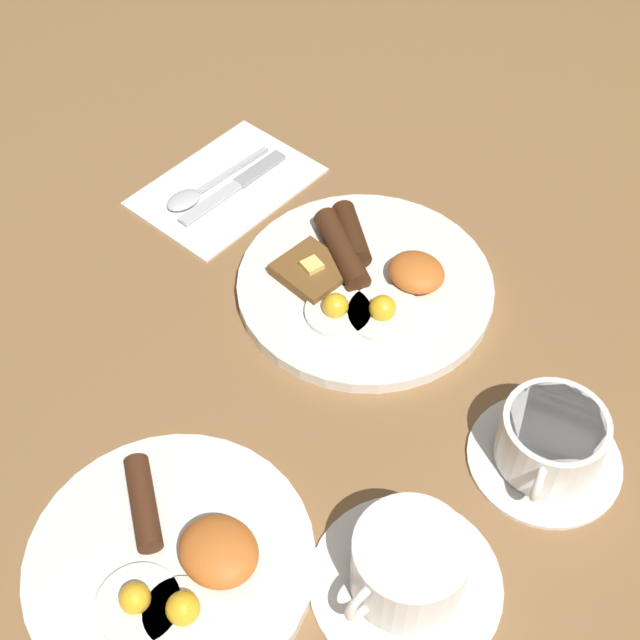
{
  "coord_description": "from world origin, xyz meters",
  "views": [
    {
      "loc": [
        -0.4,
        0.53,
        0.74
      ],
      "look_at": [
        -0.0,
        0.08,
        0.03
      ],
      "focal_mm": 50.0,
      "sensor_mm": 36.0,
      "label": 1
    }
  ],
  "objects_px": {
    "breakfast_plate_near": "(364,282)",
    "teacup_far": "(408,569)",
    "teacup_near": "(550,443)",
    "knife": "(239,183)",
    "breakfast_plate_far": "(174,561)",
    "spoon": "(195,193)"
  },
  "relations": [
    {
      "from": "breakfast_plate_near",
      "to": "spoon",
      "type": "height_order",
      "value": "breakfast_plate_near"
    },
    {
      "from": "breakfast_plate_far",
      "to": "spoon",
      "type": "xyz_separation_m",
      "value": [
        0.33,
        -0.34,
        -0.0
      ]
    },
    {
      "from": "knife",
      "to": "breakfast_plate_far",
      "type": "bearing_deg",
      "value": 39.09
    },
    {
      "from": "breakfast_plate_far",
      "to": "teacup_near",
      "type": "xyz_separation_m",
      "value": [
        -0.19,
        -0.31,
        0.02
      ]
    },
    {
      "from": "teacup_far",
      "to": "knife",
      "type": "height_order",
      "value": "teacup_far"
    },
    {
      "from": "breakfast_plate_near",
      "to": "teacup_far",
      "type": "height_order",
      "value": "teacup_far"
    },
    {
      "from": "breakfast_plate_near",
      "to": "teacup_near",
      "type": "distance_m",
      "value": 0.28
    },
    {
      "from": "knife",
      "to": "spoon",
      "type": "height_order",
      "value": "spoon"
    },
    {
      "from": "knife",
      "to": "spoon",
      "type": "distance_m",
      "value": 0.06
    },
    {
      "from": "breakfast_plate_near",
      "to": "teacup_near",
      "type": "xyz_separation_m",
      "value": [
        -0.27,
        0.06,
        0.02
      ]
    },
    {
      "from": "breakfast_plate_far",
      "to": "teacup_far",
      "type": "bearing_deg",
      "value": -143.5
    },
    {
      "from": "teacup_far",
      "to": "breakfast_plate_far",
      "type": "bearing_deg",
      "value": 36.5
    },
    {
      "from": "teacup_far",
      "to": "breakfast_plate_near",
      "type": "bearing_deg",
      "value": -44.77
    },
    {
      "from": "breakfast_plate_near",
      "to": "teacup_far",
      "type": "bearing_deg",
      "value": 135.23
    },
    {
      "from": "teacup_far",
      "to": "knife",
      "type": "xyz_separation_m",
      "value": [
        0.47,
        -0.27,
        -0.03
      ]
    },
    {
      "from": "knife",
      "to": "spoon",
      "type": "bearing_deg",
      "value": -26.7
    },
    {
      "from": "breakfast_plate_far",
      "to": "knife",
      "type": "height_order",
      "value": "breakfast_plate_far"
    },
    {
      "from": "teacup_near",
      "to": "teacup_far",
      "type": "distance_m",
      "value": 0.19
    },
    {
      "from": "teacup_far",
      "to": "knife",
      "type": "relative_size",
      "value": 1.0
    },
    {
      "from": "teacup_far",
      "to": "knife",
      "type": "bearing_deg",
      "value": -30.27
    },
    {
      "from": "breakfast_plate_far",
      "to": "teacup_near",
      "type": "bearing_deg",
      "value": -121.24
    },
    {
      "from": "breakfast_plate_far",
      "to": "teacup_far",
      "type": "relative_size",
      "value": 1.51
    }
  ]
}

